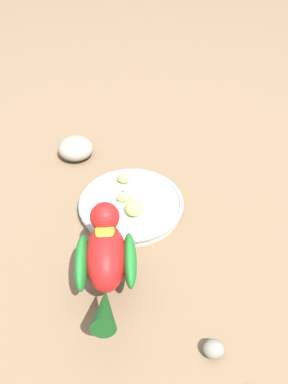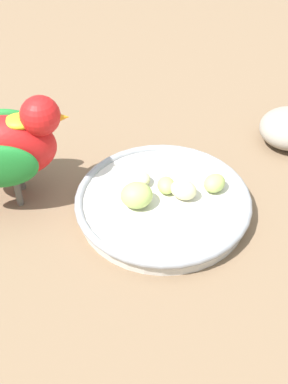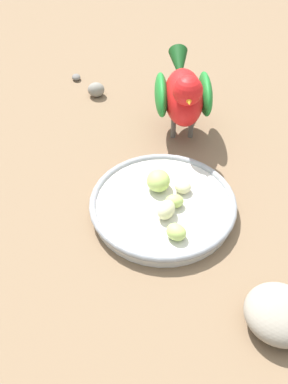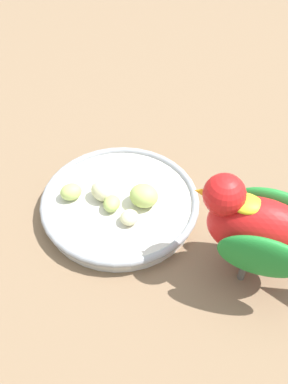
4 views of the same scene
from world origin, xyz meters
name	(u,v)px [view 1 (image 1 of 4)]	position (x,y,z in m)	size (l,w,h in m)	color
ground_plane	(134,215)	(0.00, 0.00, 0.00)	(4.00, 4.00, 0.00)	#7A6047
feeding_bowl	(131,204)	(-0.01, -0.02, 0.01)	(0.22, 0.22, 0.02)	beige
apple_piece_0	(129,189)	(-0.02, -0.04, 0.03)	(0.03, 0.02, 0.03)	beige
apple_piece_1	(134,208)	(0.01, 0.01, 0.03)	(0.04, 0.04, 0.03)	#B2CC66
apple_piece_2	(116,208)	(0.03, -0.02, 0.03)	(0.02, 0.02, 0.02)	beige
apple_piece_3	(124,178)	(-0.04, -0.08, 0.03)	(0.03, 0.03, 0.02)	#B2CC66
apple_piece_4	(121,198)	(0.00, -0.03, 0.03)	(0.03, 0.02, 0.02)	#B2CC66
parrot	(106,257)	(0.14, 0.10, 0.08)	(0.16, 0.18, 0.15)	#59544C
rock_large	(76,148)	(-0.03, -0.25, 0.02)	(0.09, 0.09, 0.05)	gray
pebble_0	(214,349)	(0.10, 0.29, 0.01)	(0.03, 0.03, 0.03)	gray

